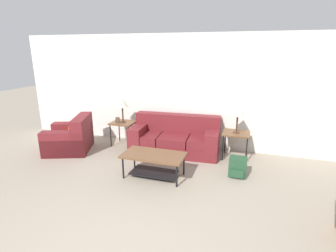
{
  "coord_description": "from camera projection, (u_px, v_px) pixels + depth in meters",
  "views": [
    {
      "loc": [
        1.3,
        -1.77,
        2.26
      ],
      "look_at": [
        -0.23,
        2.93,
        0.8
      ],
      "focal_mm": 28.0,
      "sensor_mm": 36.0,
      "label": 1
    }
  ],
  "objects": [
    {
      "name": "wall_back",
      "position": [
        193.0,
        92.0,
        6.03
      ],
      "size": [
        9.02,
        0.06,
        2.6
      ],
      "color": "silver",
      "rests_on": "ground_plane"
    },
    {
      "name": "couch",
      "position": [
        175.0,
        139.0,
        5.91
      ],
      "size": [
        2.0,
        0.97,
        0.82
      ],
      "color": "maroon",
      "rests_on": "ground_plane"
    },
    {
      "name": "armchair",
      "position": [
        71.0,
        138.0,
        6.0
      ],
      "size": [
        1.21,
        1.24,
        0.8
      ],
      "color": "maroon",
      "rests_on": "ground_plane"
    },
    {
      "name": "coffee_table",
      "position": [
        154.0,
        160.0,
        4.73
      ],
      "size": [
        1.12,
        0.59,
        0.44
      ],
      "color": "brown",
      "rests_on": "ground_plane"
    },
    {
      "name": "side_table_left",
      "position": [
        123.0,
        124.0,
        6.28
      ],
      "size": [
        0.55,
        0.51,
        0.57
      ],
      "color": "brown",
      "rests_on": "ground_plane"
    },
    {
      "name": "side_table_right",
      "position": [
        236.0,
        135.0,
        5.5
      ],
      "size": [
        0.55,
        0.51,
        0.57
      ],
      "color": "brown",
      "rests_on": "ground_plane"
    },
    {
      "name": "table_lamp_left",
      "position": [
        122.0,
        103.0,
        6.14
      ],
      "size": [
        0.27,
        0.27,
        0.59
      ],
      "color": "#472D1E",
      "rests_on": "side_table_left"
    },
    {
      "name": "table_lamp_right",
      "position": [
        238.0,
        111.0,
        5.35
      ],
      "size": [
        0.27,
        0.27,
        0.59
      ],
      "color": "#472D1E",
      "rests_on": "side_table_right"
    },
    {
      "name": "backpack",
      "position": [
        238.0,
        167.0,
        4.79
      ],
      "size": [
        0.32,
        0.32,
        0.36
      ],
      "color": "#23472D",
      "rests_on": "ground_plane"
    },
    {
      "name": "picture_frame",
      "position": [
        118.0,
        120.0,
        6.21
      ],
      "size": [
        0.1,
        0.04,
        0.13
      ],
      "color": "#4C3828",
      "rests_on": "side_table_left"
    }
  ]
}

